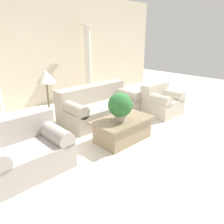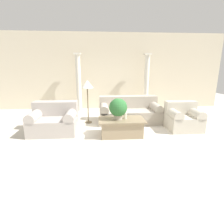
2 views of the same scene
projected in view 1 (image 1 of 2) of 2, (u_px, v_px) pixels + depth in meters
name	position (u px, v px, depth m)	size (l,w,h in m)	color
ground_plane	(101.00, 134.00, 4.74)	(16.00, 16.00, 0.00)	silver
wall_back	(33.00, 51.00, 6.12)	(10.00, 0.06, 3.20)	beige
sofa_long	(99.00, 106.00, 5.48)	(1.98, 0.99, 0.83)	#ADA393
loveseat	(23.00, 148.00, 3.45)	(1.25, 0.99, 0.83)	#B1A8A0
coffee_table	(123.00, 129.00, 4.41)	(1.22, 0.71, 0.45)	#998466
potted_plant	(120.00, 106.00, 4.16)	(0.47, 0.47, 0.56)	#B2A893
pillar_candle	(125.00, 113.00, 4.39)	(0.08, 0.08, 0.20)	silver
floor_lamp	(46.00, 80.00, 4.27)	(0.39, 0.39, 1.39)	brown
column_right	(88.00, 62.00, 6.96)	(0.28, 0.28, 2.34)	silver
armchair	(161.00, 101.00, 5.84)	(0.92, 0.81, 0.80)	beige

